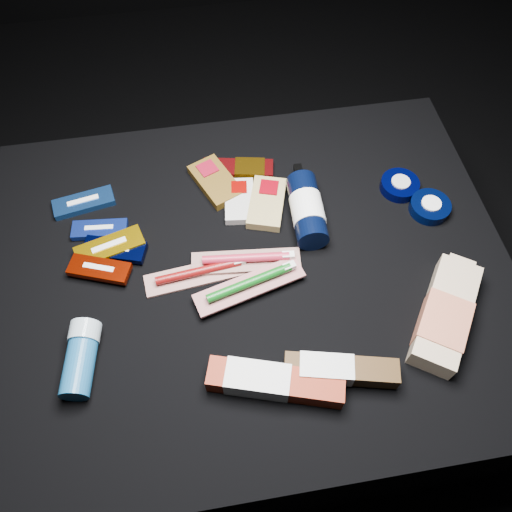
{
  "coord_description": "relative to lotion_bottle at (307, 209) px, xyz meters",
  "views": [
    {
      "loc": [
        -0.06,
        -0.47,
        1.2
      ],
      "look_at": [
        0.01,
        0.01,
        0.42
      ],
      "focal_mm": 35.0,
      "sensor_mm": 36.0,
      "label": 1
    }
  ],
  "objects": [
    {
      "name": "ground",
      "position": [
        -0.13,
        -0.09,
        -0.43
      ],
      "size": [
        3.0,
        3.0,
        0.0
      ],
      "primitive_type": "plane",
      "color": "black",
      "rests_on": "ground"
    },
    {
      "name": "cloth_table",
      "position": [
        -0.13,
        -0.09,
        -0.23
      ],
      "size": [
        0.98,
        0.78,
        0.4
      ],
      "primitive_type": "cube",
      "color": "black",
      "rests_on": "ground"
    },
    {
      "name": "luna_bar_0",
      "position": [
        -0.43,
        0.11,
        -0.02
      ],
      "size": [
        0.13,
        0.07,
        0.02
      ],
      "rotation": [
        0.0,
        0.0,
        0.19
      ],
      "color": "#1B478E",
      "rests_on": "cloth_table"
    },
    {
      "name": "luna_bar_1",
      "position": [
        -0.4,
        0.03,
        -0.02
      ],
      "size": [
        0.11,
        0.05,
        0.01
      ],
      "rotation": [
        0.0,
        0.0,
        -0.1
      ],
      "color": "#1B38B8",
      "rests_on": "cloth_table"
    },
    {
      "name": "luna_bar_2",
      "position": [
        -0.37,
        -0.02,
        -0.02
      ],
      "size": [
        0.12,
        0.08,
        0.02
      ],
      "rotation": [
        0.0,
        0.0,
        -0.3
      ],
      "color": "black",
      "rests_on": "cloth_table"
    },
    {
      "name": "luna_bar_3",
      "position": [
        -0.38,
        -0.02,
        -0.02
      ],
      "size": [
        0.13,
        0.08,
        0.02
      ],
      "rotation": [
        0.0,
        0.0,
        0.28
      ],
      "color": "#BD8D03",
      "rests_on": "cloth_table"
    },
    {
      "name": "luna_bar_4",
      "position": [
        -0.4,
        -0.06,
        -0.01
      ],
      "size": [
        0.12,
        0.08,
        0.01
      ],
      "rotation": [
        0.0,
        0.0,
        -0.35
      ],
      "color": "#881502",
      "rests_on": "cloth_table"
    },
    {
      "name": "clif_bar_0",
      "position": [
        -0.17,
        0.12,
        -0.02
      ],
      "size": [
        0.11,
        0.14,
        0.02
      ],
      "rotation": [
        0.0,
        0.0,
        0.41
      ],
      "color": "brown",
      "rests_on": "cloth_table"
    },
    {
      "name": "clif_bar_1",
      "position": [
        -0.12,
        0.06,
        -0.02
      ],
      "size": [
        0.07,
        0.11,
        0.02
      ],
      "rotation": [
        0.0,
        0.0,
        -0.12
      ],
      "color": "silver",
      "rests_on": "cloth_table"
    },
    {
      "name": "clif_bar_2",
      "position": [
        -0.07,
        0.05,
        -0.02
      ],
      "size": [
        0.1,
        0.14,
        0.02
      ],
      "rotation": [
        0.0,
        0.0,
        -0.3
      ],
      "color": "tan",
      "rests_on": "cloth_table"
    },
    {
      "name": "power_bar",
      "position": [
        -0.11,
        0.14,
        -0.02
      ],
      "size": [
        0.15,
        0.07,
        0.02
      ],
      "rotation": [
        0.0,
        0.0,
        -0.19
      ],
      "color": "maroon",
      "rests_on": "cloth_table"
    },
    {
      "name": "lotion_bottle",
      "position": [
        0.0,
        0.0,
        0.0
      ],
      "size": [
        0.07,
        0.19,
        0.06
      ],
      "rotation": [
        0.0,
        0.0,
        -0.05
      ],
      "color": "black",
      "rests_on": "cloth_table"
    },
    {
      "name": "cream_tin_upper",
      "position": [
        0.2,
        0.04,
        -0.02
      ],
      "size": [
        0.08,
        0.08,
        0.02
      ],
      "rotation": [
        0.0,
        0.0,
        0.42
      ],
      "color": "black",
      "rests_on": "cloth_table"
    },
    {
      "name": "cream_tin_lower",
      "position": [
        0.25,
        -0.02,
        -0.02
      ],
      "size": [
        0.08,
        0.08,
        0.02
      ],
      "rotation": [
        0.0,
        0.0,
        -0.05
      ],
      "color": "black",
      "rests_on": "cloth_table"
    },
    {
      "name": "bodywash_bottle",
      "position": [
        0.19,
        -0.25,
        -0.01
      ],
      "size": [
        0.18,
        0.22,
        0.05
      ],
      "rotation": [
        0.0,
        0.0,
        -0.6
      ],
      "color": "#CCAF8D",
      "rests_on": "cloth_table"
    },
    {
      "name": "deodorant_stick",
      "position": [
        -0.43,
        -0.23,
        -0.01
      ],
      "size": [
        0.07,
        0.13,
        0.05
      ],
      "rotation": [
        0.0,
        0.0,
        -0.15
      ],
      "color": "#165182",
      "rests_on": "cloth_table"
    },
    {
      "name": "toothbrush_pack_0",
      "position": [
        -0.22,
        -0.09,
        -0.02
      ],
      "size": [
        0.2,
        0.07,
        0.02
      ],
      "rotation": [
        0.0,
        0.0,
        0.11
      ],
      "color": "beige",
      "rests_on": "cloth_table"
    },
    {
      "name": "toothbrush_pack_1",
      "position": [
        -0.13,
        -0.08,
        -0.02
      ],
      "size": [
        0.21,
        0.07,
        0.02
      ],
      "rotation": [
        0.0,
        0.0,
        -0.1
      ],
      "color": "#ACA7A1",
      "rests_on": "cloth_table"
    },
    {
      "name": "toothbrush_pack_2",
      "position": [
        -0.13,
        -0.14,
        -0.01
      ],
      "size": [
        0.21,
        0.1,
        0.02
      ],
      "rotation": [
        0.0,
        0.0,
        0.26
      ],
      "color": "#BDB6AF",
      "rests_on": "cloth_table"
    },
    {
      "name": "toothpaste_carton_red",
      "position": [
        -0.13,
        -0.32,
        -0.01
      ],
      "size": [
        0.22,
        0.11,
        0.04
      ],
      "rotation": [
        0.0,
        0.0,
        -0.3
      ],
      "color": "maroon",
      "rests_on": "cloth_table"
    },
    {
      "name": "toothpaste_carton_green",
      "position": [
        -0.02,
        -0.32,
        -0.01
      ],
      "size": [
        0.19,
        0.08,
        0.04
      ],
      "rotation": [
        0.0,
        0.0,
        -0.23
      ],
      "color": "#3A240D",
      "rests_on": "cloth_table"
    }
  ]
}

